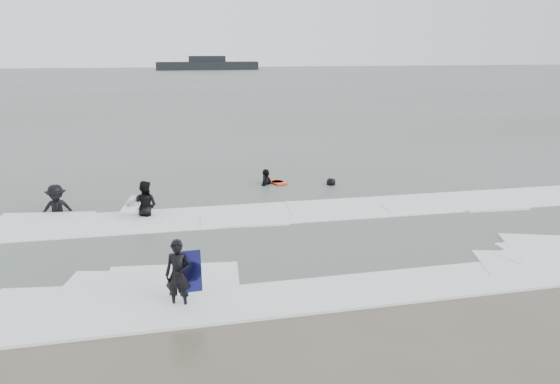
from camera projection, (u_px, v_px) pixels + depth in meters
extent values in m
plane|color=brown|center=(322.00, 284.00, 13.62)|extent=(320.00, 320.00, 0.00)
plane|color=#47544C|center=(184.00, 84.00, 89.21)|extent=(320.00, 320.00, 0.00)
imported|color=black|center=(180.00, 307.00, 12.42)|extent=(0.69, 0.57, 1.64)
imported|color=black|center=(146.00, 217.00, 19.08)|extent=(1.12, 1.03, 1.85)
imported|color=black|center=(58.00, 214.00, 19.40)|extent=(1.34, 0.89, 1.93)
imported|color=black|center=(266.00, 185.00, 23.47)|extent=(0.97, 1.17, 1.87)
imported|color=black|center=(331.00, 186.00, 23.32)|extent=(0.87, 0.74, 1.50)
cube|color=white|center=(329.00, 293.00, 13.05)|extent=(30.03, 2.32, 0.07)
cube|color=white|center=(274.00, 214.00, 19.28)|extent=(30.00, 2.60, 0.09)
cube|color=black|center=(207.00, 66.00, 145.34)|extent=(26.86, 4.80, 2.11)
cube|color=black|center=(207.00, 59.00, 144.87)|extent=(9.59, 2.88, 1.53)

